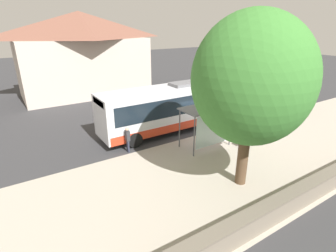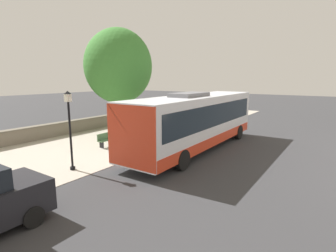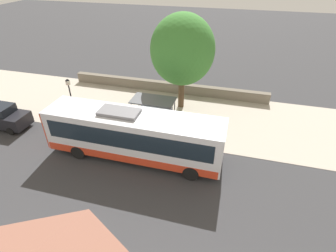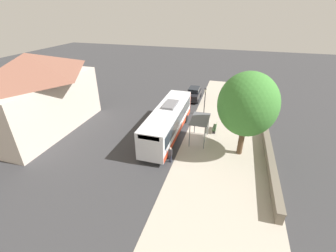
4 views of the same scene
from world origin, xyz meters
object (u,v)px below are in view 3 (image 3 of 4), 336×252
bus (134,134)px  shade_tree (182,50)px  bus_shelter (154,104)px  street_lamp_near (71,96)px  parked_car_behind_bus (2,116)px  bench (130,111)px  pedestrian (208,142)px

bus → shade_tree: bearing=169.4°
bus → bus_shelter: bus is taller
shade_tree → bus_shelter: bearing=-16.8°
street_lamp_near → parked_car_behind_bus: 5.77m
street_lamp_near → shade_tree: size_ratio=0.46×
bench → shade_tree: (-2.79, 3.87, 4.74)m
bus_shelter → shade_tree: size_ratio=0.40×
bench → parked_car_behind_bus: size_ratio=0.40×
bus_shelter → parked_car_behind_bus: size_ratio=0.76×
street_lamp_near → shade_tree: 9.78m
bus_shelter → parked_car_behind_bus: bearing=-76.0°
pedestrian → parked_car_behind_bus: (0.88, -16.48, -0.03)m
bus → bench: (-5.01, -2.40, -1.34)m
parked_car_behind_bus → bus: bearing=86.4°
shade_tree → parked_car_behind_bus: bearing=-61.8°
pedestrian → shade_tree: bearing=-151.6°
bus_shelter → street_lamp_near: 6.83m
pedestrian → street_lamp_near: (-1.46, -11.38, 1.28)m
shade_tree → parked_car_behind_bus: 15.52m
bus_shelter → pedestrian: (2.09, 4.57, -1.25)m
pedestrian → bench: (-3.38, -7.21, -0.48)m
parked_car_behind_bus → street_lamp_near: bearing=114.7°
bench → bus: bearing=25.6°
bench → street_lamp_near: street_lamp_near is taller
pedestrian → bench: size_ratio=0.94×
bus_shelter → pedestrian: size_ratio=2.00×
street_lamp_near → parked_car_behind_bus: (2.35, -5.11, -1.31)m
bus_shelter → pedestrian: bearing=65.5°
bus → pedestrian: size_ratio=7.21×
street_lamp_near → parked_car_behind_bus: bearing=-65.3°
street_lamp_near → shade_tree: (-4.71, 8.04, 2.98)m
bus → parked_car_behind_bus: bus is taller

